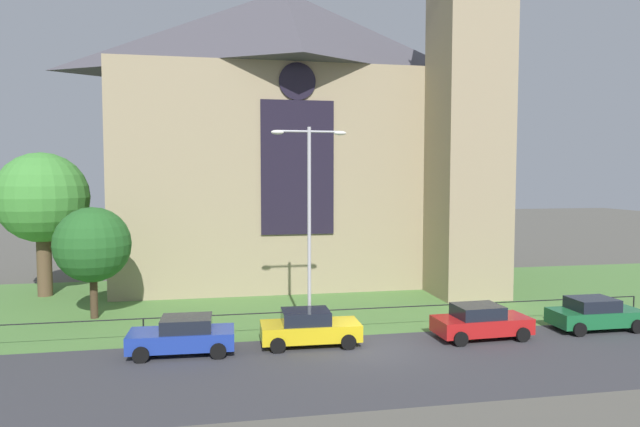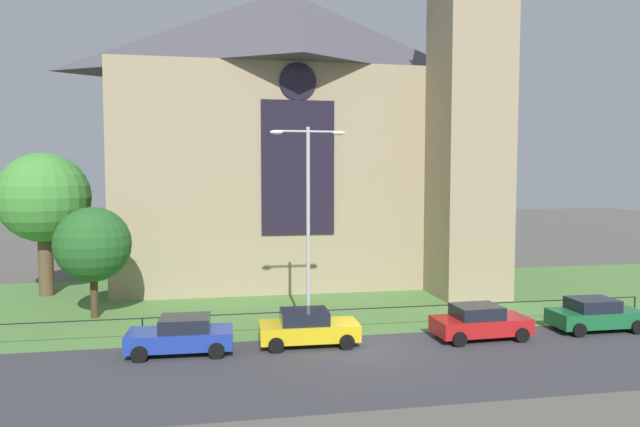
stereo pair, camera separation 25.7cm
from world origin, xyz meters
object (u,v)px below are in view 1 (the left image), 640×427
object	(u,v)px
parked_car_green	(595,314)
parked_car_blue	(183,336)
streetlamp_near	(309,206)
parked_car_red	(481,322)
tree_left_far	(42,199)
tree_left_near	(93,245)
parked_car_yellow	(309,328)
church_building	(297,132)

from	to	relation	value
parked_car_green	parked_car_blue	bearing A→B (deg)	-179.43
streetlamp_near	parked_car_red	bearing A→B (deg)	-13.84
tree_left_far	parked_car_green	xyz separation A→B (m)	(27.53, -12.83, -5.11)
tree_left_near	streetlamp_near	bearing A→B (deg)	-26.68
tree_left_near	tree_left_far	xyz separation A→B (m)	(-4.01, 6.19, 2.12)
tree_left_far	parked_car_blue	distance (m)	16.40
parked_car_blue	parked_car_yellow	xyz separation A→B (m)	(5.23, 0.22, 0.00)
tree_left_far	parked_car_red	bearing A→B (deg)	-31.29
parked_car_yellow	church_building	bearing A→B (deg)	84.98
tree_left_near	parked_car_yellow	bearing A→B (deg)	-33.12
parked_car_blue	parked_car_green	xyz separation A→B (m)	(18.79, 0.07, 0.00)
streetlamp_near	parked_car_blue	distance (m)	7.65
streetlamp_near	church_building	bearing A→B (deg)	83.76
parked_car_blue	parked_car_red	world-z (taller)	same
parked_car_green	church_building	bearing A→B (deg)	127.21
parked_car_blue	parked_car_yellow	distance (m)	5.24
streetlamp_near	parked_car_green	distance (m)	14.35
parked_car_blue	parked_car_red	xyz separation A→B (m)	(12.88, -0.23, 0.00)
tree_left_far	parked_car_red	size ratio (longest dim) A/B	2.02
parked_car_red	parked_car_yellow	bearing A→B (deg)	174.49
church_building	streetlamp_near	world-z (taller)	church_building
tree_left_far	streetlamp_near	distance (m)	18.16
parked_car_red	streetlamp_near	bearing A→B (deg)	164.03
tree_left_near	parked_car_red	bearing A→B (deg)	-21.54
tree_left_far	parked_car_red	xyz separation A→B (m)	(21.62, -13.14, -5.11)
parked_car_blue	church_building	bearing A→B (deg)	-112.30
streetlamp_near	tree_left_near	bearing A→B (deg)	153.32
church_building	parked_car_green	size ratio (longest dim) A/B	6.17
tree_left_near	parked_car_blue	bearing A→B (deg)	-54.86
streetlamp_near	parked_car_green	xyz separation A→B (m)	(13.32, -1.52, -5.11)
streetlamp_near	parked_car_yellow	size ratio (longest dim) A/B	2.21
streetlamp_near	parked_car_green	size ratio (longest dim) A/B	2.22
streetlamp_near	parked_car_blue	world-z (taller)	streetlamp_near
tree_left_far	streetlamp_near	xyz separation A→B (m)	(14.21, -11.31, -0.01)
parked_car_yellow	parked_car_red	bearing A→B (deg)	-1.82
parked_car_green	streetlamp_near	bearing A→B (deg)	173.85
church_building	streetlamp_near	size ratio (longest dim) A/B	2.78
tree_left_far	parked_car_red	distance (m)	25.81
church_building	parked_car_yellow	world-z (taller)	church_building
parked_car_yellow	tree_left_near	bearing A→B (deg)	148.42
tree_left_near	parked_car_yellow	world-z (taller)	tree_left_near
church_building	parked_car_yellow	distance (m)	18.33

